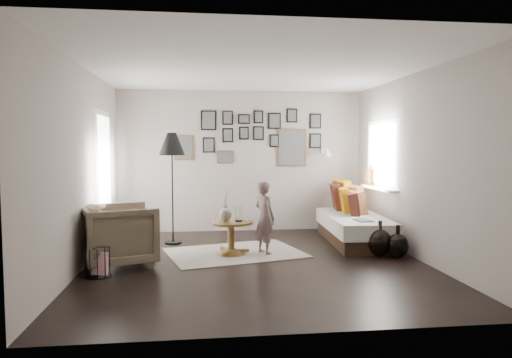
{
  "coord_description": "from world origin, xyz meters",
  "views": [
    {
      "loc": [
        -0.73,
        -6.05,
        1.56
      ],
      "look_at": [
        0.05,
        0.5,
        1.1
      ],
      "focal_mm": 32.0,
      "sensor_mm": 36.0,
      "label": 1
    }
  ],
  "objects": [
    {
      "name": "wall_back",
      "position": [
        0.0,
        2.4,
        1.3
      ],
      "size": [
        4.5,
        0.0,
        4.5
      ],
      "primitive_type": "plane",
      "rotation": [
        1.57,
        0.0,
        0.0
      ],
      "color": "gray",
      "rests_on": "ground"
    },
    {
      "name": "magazine_on_daybed",
      "position": [
        1.69,
        0.54,
        0.46
      ],
      "size": [
        0.25,
        0.32,
        0.02
      ],
      "primitive_type": "cube",
      "rotation": [
        0.0,
        0.0,
        0.12
      ],
      "color": "black",
      "rests_on": "daybed"
    },
    {
      "name": "magazine_basket",
      "position": [
        -1.99,
        -0.44,
        0.18
      ],
      "size": [
        0.32,
        0.32,
        0.36
      ],
      "rotation": [
        0.0,
        0.0,
        -0.13
      ],
      "color": "black",
      "rests_on": "ground"
    },
    {
      "name": "vase",
      "position": [
        -0.39,
        0.51,
        0.63
      ],
      "size": [
        0.18,
        0.18,
        0.45
      ],
      "color": "black",
      "rests_on": "pedestal_table"
    },
    {
      "name": "ground",
      "position": [
        0.0,
        0.0,
        0.0
      ],
      "size": [
        4.8,
        4.8,
        0.0
      ],
      "primitive_type": "plane",
      "color": "black",
      "rests_on": "ground"
    },
    {
      "name": "wall_left",
      "position": [
        -2.25,
        0.0,
        1.3
      ],
      "size": [
        0.0,
        4.8,
        4.8
      ],
      "primitive_type": "plane",
      "rotation": [
        1.57,
        0.0,
        1.57
      ],
      "color": "gray",
      "rests_on": "ground"
    },
    {
      "name": "pedestal_table",
      "position": [
        -0.31,
        0.49,
        0.23
      ],
      "size": [
        0.62,
        0.62,
        0.49
      ],
      "rotation": [
        0.0,
        0.0,
        -0.24
      ],
      "color": "brown",
      "rests_on": "ground"
    },
    {
      "name": "wall_front",
      "position": [
        0.0,
        -2.4,
        1.3
      ],
      "size": [
        4.5,
        0.0,
        4.5
      ],
      "primitive_type": "plane",
      "rotation": [
        -1.57,
        0.0,
        0.0
      ],
      "color": "gray",
      "rests_on": "ground"
    },
    {
      "name": "wall_sconce",
      "position": [
        1.55,
        2.13,
        1.46
      ],
      "size": [
        0.18,
        0.36,
        0.16
      ],
      "color": "white",
      "rests_on": "wall_back"
    },
    {
      "name": "candles",
      "position": [
        -0.2,
        0.49,
        0.6
      ],
      "size": [
        0.11,
        0.11,
        0.23
      ],
      "color": "black",
      "rests_on": "pedestal_table"
    },
    {
      "name": "gallery_wall",
      "position": [
        0.29,
        2.38,
        1.74
      ],
      "size": [
        2.74,
        0.03,
        1.08
      ],
      "color": "brown",
      "rests_on": "wall_back"
    },
    {
      "name": "demijohn_small",
      "position": [
        2.0,
        0.01,
        0.18
      ],
      "size": [
        0.3,
        0.3,
        0.47
      ],
      "color": "black",
      "rests_on": "ground"
    },
    {
      "name": "child",
      "position": [
        0.17,
        0.49,
        0.53
      ],
      "size": [
        0.42,
        0.47,
        1.07
      ],
      "primitive_type": "imported",
      "rotation": [
        0.0,
        0.0,
        2.1
      ],
      "color": "#6A5653",
      "rests_on": "ground"
    },
    {
      "name": "demijohn_large",
      "position": [
        1.79,
        0.13,
        0.2
      ],
      "size": [
        0.34,
        0.34,
        0.52
      ],
      "color": "black",
      "rests_on": "ground"
    },
    {
      "name": "rug",
      "position": [
        -0.25,
        0.57,
        0.01
      ],
      "size": [
        2.17,
        1.76,
        0.01
      ],
      "primitive_type": "cube",
      "rotation": [
        0.0,
        0.0,
        0.26
      ],
      "color": "silver",
      "rests_on": "ground"
    },
    {
      "name": "armchair_cushion",
      "position": [
        -1.78,
        0.1,
        0.48
      ],
      "size": [
        0.47,
        0.47,
        0.17
      ],
      "primitive_type": "cube",
      "rotation": [
        -0.21,
        0.0,
        0.31
      ],
      "color": "white",
      "rests_on": "armchair"
    },
    {
      "name": "ceiling",
      "position": [
        0.0,
        0.0,
        2.6
      ],
      "size": [
        4.8,
        4.8,
        0.0
      ],
      "primitive_type": "plane",
      "rotation": [
        3.14,
        0.0,
        0.0
      ],
      "color": "white",
      "rests_on": "wall_back"
    },
    {
      "name": "floor_lamp",
      "position": [
        -1.2,
        1.38,
        1.54
      ],
      "size": [
        0.42,
        0.42,
        1.79
      ],
      "rotation": [
        0.0,
        0.0,
        -0.2
      ],
      "color": "black",
      "rests_on": "ground"
    },
    {
      "name": "door_left",
      "position": [
        -2.23,
        1.2,
        1.05
      ],
      "size": [
        0.0,
        2.14,
        2.14
      ],
      "color": "white",
      "rests_on": "wall_left"
    },
    {
      "name": "wall_right",
      "position": [
        2.25,
        0.0,
        1.3
      ],
      "size": [
        0.0,
        4.8,
        4.8
      ],
      "primitive_type": "plane",
      "rotation": [
        1.57,
        0.0,
        -1.57
      ],
      "color": "gray",
      "rests_on": "ground"
    },
    {
      "name": "armchair",
      "position": [
        -1.81,
        0.05,
        0.41
      ],
      "size": [
        1.14,
        1.12,
        0.82
      ],
      "primitive_type": "imported",
      "rotation": [
        0.0,
        0.0,
        1.91
      ],
      "color": "brown",
      "rests_on": "ground"
    },
    {
      "name": "window_right",
      "position": [
        2.18,
        1.34,
        0.93
      ],
      "size": [
        0.15,
        1.32,
        1.3
      ],
      "color": "white",
      "rests_on": "wall_right"
    },
    {
      "name": "daybed",
      "position": [
        1.74,
        1.19,
        0.31
      ],
      "size": [
        0.97,
        2.07,
        0.98
      ],
      "rotation": [
        0.0,
        0.0,
        -0.06
      ],
      "color": "black",
      "rests_on": "ground"
    }
  ]
}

